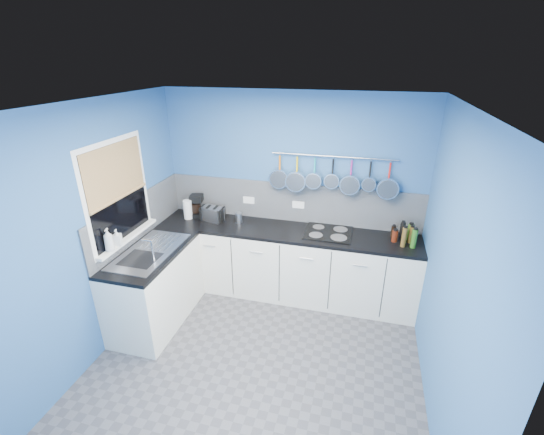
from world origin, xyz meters
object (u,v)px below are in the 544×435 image
at_px(soap_bottle_b, 117,237).
at_px(paper_towel, 188,210).
at_px(hob, 328,233).
at_px(canister, 239,218).
at_px(coffee_maker, 196,206).
at_px(toaster, 213,214).
at_px(soap_bottle_a, 108,240).

bearing_deg(soap_bottle_b, paper_towel, 78.10).
relative_size(paper_towel, hob, 0.44).
height_order(canister, hob, canister).
distance_m(soap_bottle_b, coffee_maker, 1.24).
relative_size(soap_bottle_b, coffee_maker, 0.59).
bearing_deg(toaster, soap_bottle_b, -101.57).
xyz_separation_m(soap_bottle_a, canister, (0.91, 1.28, -0.21)).
height_order(coffee_maker, toaster, coffee_maker).
xyz_separation_m(soap_bottle_a, soap_bottle_b, (0.00, 0.13, -0.03)).
relative_size(paper_towel, coffee_maker, 0.85).
distance_m(soap_bottle_a, paper_towel, 1.26).
height_order(soap_bottle_b, toaster, soap_bottle_b).
height_order(toaster, hob, toaster).
distance_m(soap_bottle_a, toaster, 1.39).
bearing_deg(paper_towel, toaster, 4.61).
xyz_separation_m(soap_bottle_a, hob, (2.05, 1.26, -0.26)).
distance_m(soap_bottle_a, coffee_maker, 1.37).
height_order(toaster, canister, toaster).
relative_size(soap_bottle_a, toaster, 0.87).
distance_m(toaster, canister, 0.35).
distance_m(paper_towel, canister, 0.68).
bearing_deg(toaster, hob, 14.82).
xyz_separation_m(coffee_maker, canister, (0.60, -0.05, -0.08)).
relative_size(soap_bottle_a, soap_bottle_b, 1.39).
xyz_separation_m(soap_bottle_a, paper_towel, (0.23, 1.23, -0.15)).
xyz_separation_m(soap_bottle_b, canister, (0.91, 1.15, -0.17)).
xyz_separation_m(paper_towel, toaster, (0.33, 0.03, -0.03)).
distance_m(toaster, hob, 1.49).
bearing_deg(soap_bottle_b, canister, 51.70).
bearing_deg(soap_bottle_b, coffee_maker, 75.42).
height_order(soap_bottle_a, hob, soap_bottle_a).
bearing_deg(canister, hob, -1.24).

